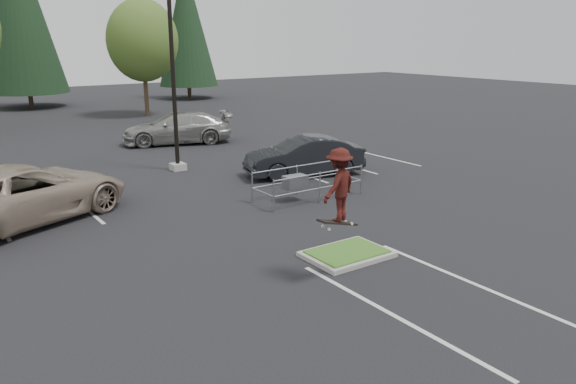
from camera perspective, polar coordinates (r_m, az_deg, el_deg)
ground at (r=15.16m, az=6.01°, el=-6.52°), size 120.00×120.00×0.00m
grass_median at (r=15.13m, az=6.02°, el=-6.25°), size 2.20×1.60×0.16m
stall_lines at (r=19.24m, az=-8.89°, el=-1.81°), size 22.62×17.60×0.01m
light_pole at (r=24.63m, az=-11.66°, el=12.59°), size 0.70×0.60×10.12m
decid_c at (r=43.20m, az=-14.57°, el=14.43°), size 5.12×5.12×8.38m
conif_b at (r=51.96m, az=-25.59°, el=16.42°), size 6.38×6.38×14.50m
conif_c at (r=55.24m, az=-10.28°, el=16.44°), size 5.50×5.50×12.50m
cart_corral at (r=19.96m, az=1.04°, el=1.08°), size 3.96×1.44×1.12m
skateboarder at (r=12.95m, az=5.15°, el=0.66°), size 1.27×0.99×1.94m
car_l_tan at (r=19.37m, az=-25.45°, el=-0.21°), size 7.34×5.46×1.85m
car_r_charc at (r=23.67m, az=1.64°, el=3.65°), size 5.25×3.07×1.63m
car_far_silver at (r=31.58m, az=-11.02°, el=6.41°), size 6.31×4.15×1.70m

